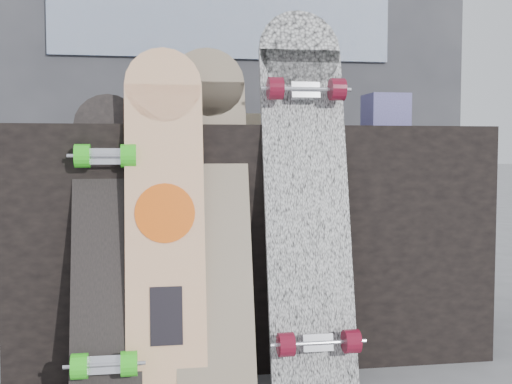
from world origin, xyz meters
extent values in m
cube|color=black|center=(0.00, 0.50, 0.40)|extent=(1.60, 0.60, 0.80)
cube|color=#323237|center=(0.00, 1.35, 1.10)|extent=(2.40, 0.20, 2.20)
cube|color=navy|center=(0.00, 1.24, 1.30)|extent=(1.60, 0.02, 0.30)
cube|color=navy|center=(-0.33, 0.59, 0.85)|extent=(0.18, 0.12, 0.10)
cube|color=navy|center=(0.48, 0.41, 0.86)|extent=(0.14, 0.14, 0.12)
cube|color=#D1B78C|center=(0.10, 0.68, 0.83)|extent=(0.22, 0.10, 0.06)
cube|color=beige|center=(-0.31, 0.11, 0.46)|extent=(0.23, 0.19, 0.92)
cylinder|color=beige|center=(-0.31, 0.20, 0.92)|extent=(0.23, 0.06, 0.23)
cylinder|color=#ED5A0E|center=(-0.31, 0.12, 0.53)|extent=(0.18, 0.04, 0.18)
cube|color=black|center=(-0.31, 0.06, 0.24)|extent=(0.09, 0.04, 0.17)
cube|color=#C8AD88|center=(-0.16, 0.15, 0.47)|extent=(0.23, 0.28, 0.94)
cylinder|color=#C8AD88|center=(-0.16, 0.28, 0.94)|extent=(0.23, 0.08, 0.23)
cube|color=white|center=(0.13, 0.14, 0.52)|extent=(0.27, 0.25, 1.04)
cylinder|color=white|center=(0.13, 0.25, 1.04)|extent=(0.27, 0.07, 0.26)
cube|color=silver|center=(0.13, 0.01, 0.16)|extent=(0.09, 0.04, 0.06)
cylinder|color=maroon|center=(0.03, -0.01, 0.16)|extent=(0.05, 0.07, 0.07)
cylinder|color=maroon|center=(0.23, -0.01, 0.16)|extent=(0.04, 0.07, 0.07)
cube|color=silver|center=(0.13, 0.18, 0.90)|extent=(0.09, 0.04, 0.06)
cylinder|color=maroon|center=(0.03, 0.16, 0.91)|extent=(0.05, 0.07, 0.07)
cylinder|color=maroon|center=(0.23, 0.16, 0.91)|extent=(0.04, 0.07, 0.07)
cube|color=black|center=(-0.48, 0.14, 0.40)|extent=(0.20, 0.26, 0.80)
cylinder|color=black|center=(-0.48, 0.26, 0.80)|extent=(0.20, 0.07, 0.20)
cube|color=silver|center=(-0.48, 0.01, 0.12)|extent=(0.09, 0.04, 0.06)
cylinder|color=#2ECD1D|center=(-0.55, -0.01, 0.13)|extent=(0.04, 0.07, 0.07)
cylinder|color=#2ECD1D|center=(-0.41, -0.01, 0.13)|extent=(0.05, 0.07, 0.07)
cube|color=silver|center=(-0.48, 0.18, 0.70)|extent=(0.09, 0.04, 0.06)
cylinder|color=#2ECD1D|center=(-0.55, 0.16, 0.70)|extent=(0.04, 0.07, 0.07)
cylinder|color=#2ECD1D|center=(-0.41, 0.16, 0.70)|extent=(0.05, 0.07, 0.07)
camera|label=1|loc=(-0.35, -1.78, 0.72)|focal=45.00mm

